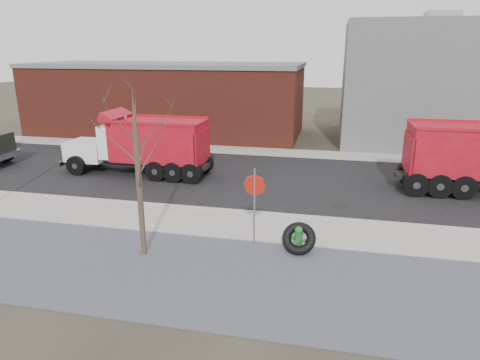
% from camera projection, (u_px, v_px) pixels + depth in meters
% --- Properties ---
extents(ground, '(120.00, 120.00, 0.00)m').
position_uv_depth(ground, '(257.00, 230.00, 15.46)').
color(ground, '#383328').
rests_on(ground, ground).
extents(gravel_verge, '(60.00, 5.00, 0.03)m').
position_uv_depth(gravel_verge, '(235.00, 279.00, 12.19)').
color(gravel_verge, slate).
rests_on(gravel_verge, ground).
extents(sidewalk, '(60.00, 2.50, 0.06)m').
position_uv_depth(sidewalk, '(258.00, 227.00, 15.69)').
color(sidewalk, '#9E9B93').
rests_on(sidewalk, ground).
extents(curb, '(60.00, 0.15, 0.11)m').
position_uv_depth(curb, '(264.00, 213.00, 16.89)').
color(curb, '#9E9B93').
rests_on(curb, ground).
extents(road, '(60.00, 9.40, 0.02)m').
position_uv_depth(road, '(279.00, 180.00, 21.34)').
color(road, black).
rests_on(road, ground).
extents(far_sidewalk, '(60.00, 2.00, 0.06)m').
position_uv_depth(far_sidewalk, '(291.00, 153.00, 26.65)').
color(far_sidewalk, '#9E9B93').
rests_on(far_sidewalk, ground).
extents(building_grey, '(12.00, 10.00, 8.00)m').
position_uv_depth(building_grey, '(433.00, 83.00, 29.24)').
color(building_grey, slate).
rests_on(building_grey, ground).
extents(building_brick, '(20.20, 8.20, 5.30)m').
position_uv_depth(building_brick, '(168.00, 98.00, 32.58)').
color(building_brick, maroon).
rests_on(building_brick, ground).
extents(bare_tree, '(3.20, 3.20, 5.20)m').
position_uv_depth(bare_tree, '(137.00, 154.00, 12.71)').
color(bare_tree, '#382D23').
rests_on(bare_tree, ground).
extents(fire_hydrant, '(0.51, 0.50, 0.90)m').
position_uv_depth(fire_hydrant, '(298.00, 240.00, 13.68)').
color(fire_hydrant, '#2B7339').
rests_on(fire_hydrant, ground).
extents(truck_tire, '(1.14, 0.95, 1.05)m').
position_uv_depth(truck_tire, '(299.00, 239.00, 13.66)').
color(truck_tire, black).
rests_on(truck_tire, ground).
extents(stop_sign, '(0.71, 0.06, 2.62)m').
position_uv_depth(stop_sign, '(254.00, 193.00, 13.88)').
color(stop_sign, gray).
rests_on(stop_sign, ground).
extents(dump_truck_red_b, '(7.71, 2.39, 3.25)m').
position_uv_depth(dump_truck_red_b, '(142.00, 143.00, 21.81)').
color(dump_truck_red_b, black).
rests_on(dump_truck_red_b, ground).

